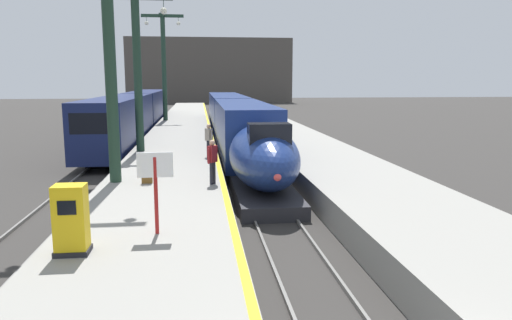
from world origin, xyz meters
The scene contains 18 objects.
platform_left centered at (-4.05, 24.75, 0.53)m, with size 4.80×110.00×1.05m, color gray.
platform_right centered at (4.05, 24.75, 0.53)m, with size 4.80×110.00×1.05m, color gray.
platform_left_safety_stripe centered at (-1.77, 24.75, 1.05)m, with size 0.20×107.80×0.01m, color yellow.
rail_main_left centered at (-0.75, 27.50, 0.06)m, with size 0.08×110.00×0.12m, color slate.
rail_main_right centered at (0.75, 27.50, 0.06)m, with size 0.08×110.00×0.12m, color slate.
rail_secondary_left centered at (-8.85, 27.50, 0.06)m, with size 0.08×110.00×0.12m, color slate.
rail_secondary_right centered at (-7.35, 27.50, 0.06)m, with size 0.08×110.00×0.12m, color slate.
highspeed_train_main centered at (0.00, 29.83, 1.92)m, with size 2.92×38.76×3.60m.
regional_train_adjacent centered at (-8.10, 38.68, 2.13)m, with size 2.85×36.60×3.80m.
station_column_mid centered at (-5.90, 13.96, 7.13)m, with size 4.00×0.68×10.23m.
station_column_far centered at (-5.90, 22.25, 6.22)m, with size 4.00×0.68×8.52m.
station_column_distant centered at (-5.90, 43.30, 7.11)m, with size 4.00×0.68×10.20m.
passenger_near_edge centered at (-2.16, 13.07, 2.04)m, with size 0.40×0.48×1.69m.
passenger_mid_platform centered at (-2.15, 19.69, 2.04)m, with size 0.40×0.47×1.69m.
rolling_suitcase centered at (-4.65, 13.52, 1.35)m, with size 0.40×0.22×0.98m.
ticket_machine_yellow centered at (-5.55, 5.96, 1.79)m, with size 0.76×0.62×1.60m.
departure_info_board centered at (-3.76, 7.21, 2.56)m, with size 0.90×0.10×2.12m.
terminus_back_wall centered at (0.00, 102.00, 7.00)m, with size 36.00×2.00×14.00m, color #4C4742.
Camera 1 is at (-2.64, -4.98, 4.97)m, focal length 33.87 mm.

